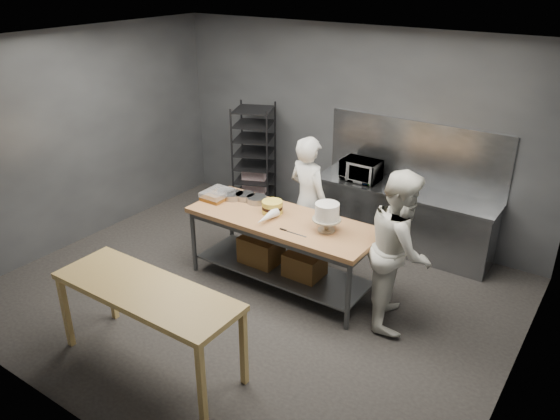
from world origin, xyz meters
name	(u,v)px	position (x,y,z in m)	size (l,w,h in m)	color
ground	(252,295)	(0.00, 0.00, 0.00)	(6.00, 6.00, 0.00)	black
back_wall	(352,131)	(0.00, 2.50, 1.50)	(6.00, 0.04, 3.00)	#4C4F54
work_table	(281,243)	(0.13, 0.45, 0.57)	(2.40, 0.90, 0.92)	#9B693E
near_counter	(146,296)	(-0.08, -1.57, 0.81)	(2.00, 0.70, 0.90)	olive
back_counter	(401,219)	(1.00, 2.18, 0.45)	(2.60, 0.60, 0.90)	slate
splashback_panel	(415,153)	(1.00, 2.48, 1.35)	(2.60, 0.02, 0.90)	slate
speed_rack	(254,160)	(-1.52, 2.10, 0.86)	(0.81, 0.83, 1.75)	black
chef_behind	(308,201)	(0.09, 1.15, 0.88)	(0.64, 0.42, 1.77)	silver
chef_right	(400,249)	(1.64, 0.54, 0.91)	(0.88, 0.69, 1.82)	silver
microwave	(361,170)	(0.33, 2.18, 1.05)	(0.54, 0.37, 0.30)	black
frosted_cake_stand	(327,213)	(0.76, 0.45, 1.14)	(0.34, 0.34, 0.34)	#A49A83
layer_cake	(272,207)	(-0.04, 0.50, 1.00)	(0.26, 0.26, 0.16)	#E2C948
cake_pans	(240,196)	(-0.65, 0.63, 0.96)	(0.74, 0.34, 0.07)	gray
piping_bag	(267,217)	(0.05, 0.25, 0.98)	(0.12, 0.12, 0.38)	white
offset_spatula	(289,232)	(0.43, 0.18, 0.93)	(0.36, 0.02, 0.02)	slate
pastry_clamshells	(217,195)	(-0.90, 0.46, 0.98)	(0.31, 0.39, 0.11)	#91571D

